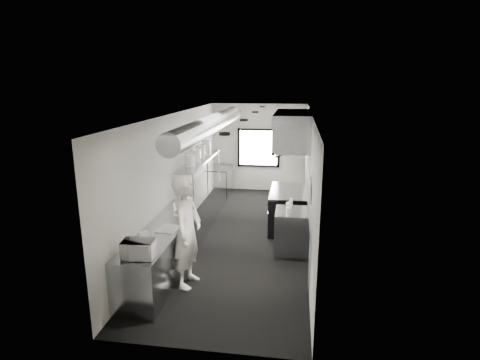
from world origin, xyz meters
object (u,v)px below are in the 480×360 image
(prep_counter, at_px, (186,222))
(squeeze_bottle_e, at_px, (291,202))
(bottle_station, at_px, (291,231))
(deli_tub_b, at_px, (144,238))
(range, at_px, (287,209))
(squeeze_bottle_c, at_px, (288,207))
(line_cook, at_px, (187,232))
(deli_tub_a, at_px, (144,235))
(pass_shelf, at_px, (200,161))
(plate_stack_c, at_px, (201,151))
(microwave, at_px, (139,249))
(plate_stack_b, at_px, (196,155))
(small_plate, at_px, (178,215))
(plate_stack_d, at_px, (206,148))
(plate_stack_a, at_px, (190,161))
(exhaust_hood, at_px, (292,130))
(knife_block, at_px, (188,189))
(far_work_table, at_px, (219,181))
(cutting_board, at_px, (184,207))
(squeeze_bottle_d, at_px, (290,205))
(squeeze_bottle_b, at_px, (288,208))

(prep_counter, distance_m, squeeze_bottle_e, 2.35)
(bottle_station, distance_m, deli_tub_b, 3.10)
(range, height_order, squeeze_bottle_c, squeeze_bottle_c)
(deli_tub_b, bearing_deg, range, 55.00)
(line_cook, distance_m, deli_tub_a, 0.73)
(pass_shelf, xyz_separation_m, plate_stack_c, (-0.04, 0.26, 0.20))
(bottle_station, distance_m, line_cook, 2.43)
(microwave, xyz_separation_m, deli_tub_b, (-0.17, 0.63, -0.09))
(line_cook, distance_m, plate_stack_b, 3.24)
(deli_tub_a, xyz_separation_m, deli_tub_b, (0.04, -0.10, -0.00))
(small_plate, bearing_deg, range, 43.03)
(small_plate, relative_size, plate_stack_d, 0.44)
(range, xyz_separation_m, microwave, (-2.13, -3.91, 0.57))
(deli_tub_a, distance_m, deli_tub_b, 0.11)
(squeeze_bottle_c, bearing_deg, plate_stack_b, 146.89)
(microwave, bearing_deg, deli_tub_b, 100.07)
(plate_stack_a, bearing_deg, exhaust_hood, 12.19)
(line_cook, relative_size, squeeze_bottle_e, 10.94)
(small_plate, bearing_deg, plate_stack_d, 91.87)
(range, bearing_deg, knife_block, -167.83)
(deli_tub_b, bearing_deg, plate_stack_a, 89.01)
(prep_counter, xyz_separation_m, pass_shelf, (-0.04, 1.50, 1.09))
(range, distance_m, small_plate, 2.94)
(bottle_station, relative_size, far_work_table, 0.75)
(microwave, xyz_separation_m, plate_stack_d, (-0.09, 4.86, 0.73))
(cutting_board, bearing_deg, deli_tub_b, -95.07)
(pass_shelf, xyz_separation_m, squeeze_bottle_e, (2.33, -1.39, -0.55))
(line_cook, distance_m, plate_stack_a, 2.68)
(exhaust_hood, relative_size, knife_block, 9.90)
(bottle_station, distance_m, deli_tub_a, 3.08)
(range, relative_size, squeeze_bottle_e, 8.95)
(plate_stack_a, relative_size, plate_stack_d, 0.68)
(cutting_board, bearing_deg, squeeze_bottle_c, 1.61)
(range, height_order, plate_stack_b, plate_stack_b)
(cutting_board, height_order, plate_stack_b, plate_stack_b)
(line_cook, xyz_separation_m, plate_stack_a, (-0.61, 2.51, 0.73))
(plate_stack_d, relative_size, squeeze_bottle_c, 2.16)
(plate_stack_a, xyz_separation_m, squeeze_bottle_d, (2.33, -0.75, -0.72))
(bottle_station, xyz_separation_m, squeeze_bottle_c, (-0.08, -0.01, 0.54))
(deli_tub_b, bearing_deg, microwave, -74.78)
(range, relative_size, squeeze_bottle_c, 8.78)
(plate_stack_c, bearing_deg, plate_stack_a, -89.20)
(exhaust_hood, distance_m, plate_stack_b, 2.42)
(microwave, distance_m, deli_tub_a, 0.76)
(pass_shelf, relative_size, range, 1.88)
(bottle_station, distance_m, cutting_board, 2.30)
(small_plate, relative_size, squeeze_bottle_d, 1.03)
(plate_stack_b, distance_m, squeeze_bottle_b, 2.88)
(exhaust_hood, relative_size, squeeze_bottle_b, 11.46)
(small_plate, relative_size, squeeze_bottle_b, 0.91)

